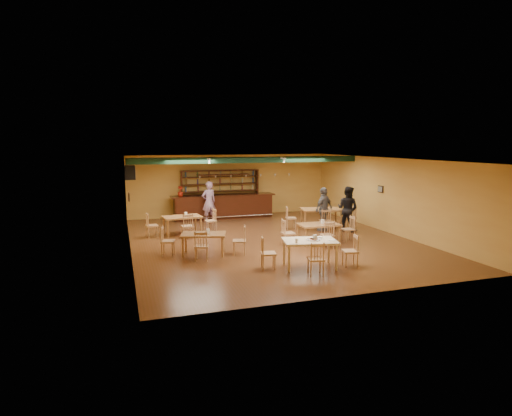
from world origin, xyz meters
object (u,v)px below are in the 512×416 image
object	(u,v)px
bar_counter	(223,206)
dining_table_c	(204,244)
dining_table_a	(182,225)
dining_table_d	(319,234)
dining_table_b	(321,218)
near_table	(310,254)
patron_bar	(209,202)
patron_right_a	(348,209)

from	to	relation	value
bar_counter	dining_table_c	distance (m)	6.77
dining_table_a	dining_table_d	distance (m)	5.39
dining_table_a	dining_table_c	world-z (taller)	dining_table_a
bar_counter	dining_table_a	bearing A→B (deg)	-128.10
dining_table_b	dining_table_d	distance (m)	2.85
dining_table_a	near_table	world-z (taller)	near_table
bar_counter	patron_bar	distance (m)	1.26
bar_counter	dining_table_b	world-z (taller)	bar_counter
dining_table_b	patron_right_a	distance (m)	1.24
near_table	patron_right_a	bearing A→B (deg)	61.29
bar_counter	patron_right_a	xyz separation A→B (m)	(4.16, -4.42, 0.35)
dining_table_c	patron_right_a	size ratio (longest dim) A/B	0.77
dining_table_a	dining_table_c	bearing A→B (deg)	-93.53
patron_bar	dining_table_b	bearing A→B (deg)	131.83
dining_table_b	patron_bar	size ratio (longest dim) A/B	0.90
dining_table_d	patron_bar	bearing A→B (deg)	120.27
dining_table_b	near_table	distance (m)	5.89
dining_table_a	patron_right_a	distance (m)	6.73
dining_table_c	near_table	world-z (taller)	near_table
bar_counter	patron_right_a	distance (m)	6.08
dining_table_b	dining_table_d	world-z (taller)	dining_table_b
bar_counter	near_table	distance (m)	8.76
dining_table_b	dining_table_d	xyz separation A→B (m)	(-1.33, -2.52, -0.06)
bar_counter	dining_table_a	world-z (taller)	bar_counter
bar_counter	near_table	size ratio (longest dim) A/B	3.26
dining_table_c	patron_bar	world-z (taller)	patron_bar
near_table	dining_table_c	bearing A→B (deg)	150.43
near_table	patron_bar	world-z (taller)	patron_bar
dining_table_c	dining_table_b	bearing A→B (deg)	43.01
dining_table_a	dining_table_b	size ratio (longest dim) A/B	0.88
dining_table_b	patron_bar	world-z (taller)	patron_bar
dining_table_d	patron_right_a	distance (m)	2.79
dining_table_a	near_table	size ratio (longest dim) A/B	0.96
dining_table_a	near_table	distance (m)	6.35
dining_table_c	patron_bar	xyz separation A→B (m)	(1.32, 5.58, 0.58)
bar_counter	dining_table_b	bearing A→B (deg)	-47.11
dining_table_a	near_table	bearing A→B (deg)	-70.36
dining_table_b	dining_table_c	bearing A→B (deg)	-140.28
dining_table_a	patron_bar	bearing A→B (deg)	48.40
near_table	patron_bar	bearing A→B (deg)	111.40
dining_table_b	patron_right_a	xyz separation A→B (m)	(0.80, -0.80, 0.50)
dining_table_d	patron_right_a	world-z (taller)	patron_right_a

